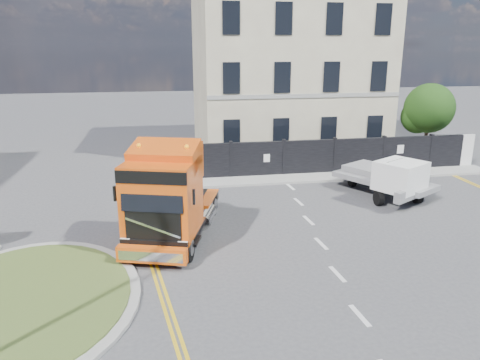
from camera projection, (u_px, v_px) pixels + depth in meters
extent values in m
plane|color=#424244|center=(242.00, 245.00, 17.40)|extent=(120.00, 120.00, 0.00)
cylinder|color=gray|center=(20.00, 303.00, 13.39)|extent=(6.80, 6.80, 0.12)
cylinder|color=#3E4C1E|center=(20.00, 301.00, 13.37)|extent=(6.20, 6.20, 0.05)
cube|color=black|center=(317.00, 157.00, 26.63)|extent=(18.00, 0.25, 2.00)
cube|color=silver|center=(453.00, 151.00, 28.04)|extent=(2.60, 0.12, 2.00)
cube|color=beige|center=(285.00, 69.00, 32.46)|extent=(12.00, 10.00, 11.00)
cylinder|color=#382619|center=(426.00, 139.00, 30.82)|extent=(0.24, 0.24, 2.40)
sphere|color=#13330F|center=(429.00, 108.00, 30.26)|extent=(3.20, 3.20, 3.20)
sphere|color=#13330F|center=(418.00, 117.00, 30.73)|extent=(2.20, 2.20, 2.20)
cube|color=gray|center=(322.00, 177.00, 26.04)|extent=(20.00, 1.60, 0.12)
cube|color=black|center=(176.00, 216.00, 18.37)|extent=(3.99, 6.39, 0.43)
cube|color=#E1530F|center=(163.00, 197.00, 16.42)|extent=(2.99, 3.05, 2.65)
cube|color=#E1530F|center=(169.00, 160.00, 17.06)|extent=(2.51, 1.52, 1.33)
cube|color=black|center=(152.00, 197.00, 15.16)|extent=(2.01, 0.67, 0.99)
cube|color=#E1530F|center=(152.00, 255.00, 15.40)|extent=(2.36, 1.02, 0.52)
cylinder|color=black|center=(130.00, 244.00, 16.26)|extent=(0.58, 1.03, 0.98)
cylinder|color=gray|center=(130.00, 244.00, 16.26)|extent=(0.49, 0.62, 0.54)
cylinder|color=black|center=(188.00, 248.00, 16.01)|extent=(0.58, 1.03, 0.98)
cylinder|color=gray|center=(188.00, 248.00, 16.01)|extent=(0.49, 0.62, 0.54)
cylinder|color=black|center=(159.00, 211.00, 19.46)|extent=(0.58, 1.03, 0.98)
cylinder|color=gray|center=(159.00, 211.00, 19.46)|extent=(0.49, 0.62, 0.54)
cylinder|color=black|center=(207.00, 214.00, 19.21)|extent=(0.58, 1.03, 0.98)
cylinder|color=gray|center=(207.00, 214.00, 19.21)|extent=(0.49, 0.62, 0.54)
cylinder|color=black|center=(166.00, 203.00, 20.54)|extent=(0.58, 1.03, 0.98)
cylinder|color=gray|center=(166.00, 203.00, 20.54)|extent=(0.49, 0.62, 0.54)
cylinder|color=black|center=(212.00, 205.00, 20.29)|extent=(0.58, 1.03, 0.98)
cylinder|color=gray|center=(212.00, 205.00, 20.29)|extent=(0.49, 0.62, 0.54)
cube|color=slate|center=(384.00, 180.00, 23.10)|extent=(4.17, 5.20, 0.26)
cube|color=white|center=(400.00, 176.00, 21.46)|extent=(2.61, 2.57, 1.33)
cylinder|color=black|center=(379.00, 198.00, 21.59)|extent=(0.26, 0.71, 0.71)
cylinder|color=black|center=(417.00, 196.00, 21.91)|extent=(0.26, 0.71, 0.71)
cylinder|color=black|center=(352.00, 180.00, 24.49)|extent=(0.26, 0.71, 0.71)
cylinder|color=black|center=(387.00, 178.00, 24.81)|extent=(0.26, 0.71, 0.71)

